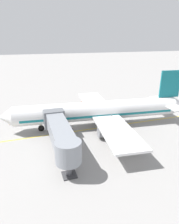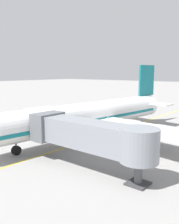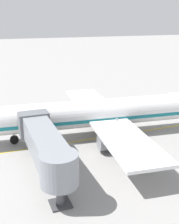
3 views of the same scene
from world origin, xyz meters
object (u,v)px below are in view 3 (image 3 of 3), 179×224
at_px(baggage_cart_second_in_train, 125,104).
at_px(baggage_cart_third_in_train, 138,103).
at_px(baggage_cart_front, 109,105).
at_px(ground_crew_loader, 71,106).
at_px(parked_airliner, 99,113).
at_px(ground_crew_wing_walker, 95,113).
at_px(baggage_tug_lead, 55,114).
at_px(jet_bridge, 45,144).

distance_m(baggage_cart_second_in_train, baggage_cart_third_in_train, 2.69).
distance_m(baggage_cart_front, ground_crew_loader, 6.72).
distance_m(parked_airliner, baggage_cart_second_in_train, 12.93).
relative_size(ground_crew_wing_walker, ground_crew_loader, 1.00).
bearing_deg(ground_crew_wing_walker, baggage_tug_lead, 66.78).
bearing_deg(parked_airliner, baggage_cart_front, -32.03).
distance_m(jet_bridge, baggage_cart_front, 23.52).
height_order(baggage_tug_lead, baggage_cart_third_in_train, baggage_tug_lead).
distance_m(parked_airliner, baggage_cart_third_in_train, 14.99).
relative_size(parked_airliner, baggage_cart_front, 12.66).
height_order(parked_airliner, baggage_cart_second_in_train, parked_airliner).
xyz_separation_m(parked_airliner, baggage_cart_third_in_train, (9.25, -11.59, -2.24)).
bearing_deg(parked_airliner, baggage_tug_lead, 23.74).
bearing_deg(jet_bridge, baggage_tug_lead, -17.42).
bearing_deg(ground_crew_wing_walker, baggage_cart_front, -50.28).
bearing_deg(baggage_cart_front, ground_crew_wing_walker, 129.72).
xyz_separation_m(jet_bridge, baggage_tug_lead, (16.82, -5.28, -2.74)).
bearing_deg(baggage_cart_third_in_train, baggage_cart_second_in_train, 92.67).
relative_size(baggage_cart_second_in_train, ground_crew_loader, 1.75).
relative_size(jet_bridge, baggage_cart_second_in_train, 4.78).
relative_size(jet_bridge, baggage_tug_lead, 5.37).
bearing_deg(baggage_cart_second_in_train, baggage_cart_front, 76.07).
distance_m(jet_bridge, baggage_cart_third_in_train, 27.04).
bearing_deg(baggage_cart_third_in_train, ground_crew_wing_walker, 106.50).
relative_size(parked_airliner, baggage_cart_second_in_train, 12.66).
bearing_deg(jet_bridge, baggage_cart_front, -41.12).
height_order(baggage_cart_front, baggage_cart_third_in_train, same).
relative_size(baggage_cart_second_in_train, ground_crew_wing_walker, 1.75).
bearing_deg(parked_airliner, ground_crew_loader, 1.64).
distance_m(baggage_cart_third_in_train, ground_crew_loader, 12.16).
bearing_deg(baggage_tug_lead, baggage_cart_third_in_train, -89.14).
distance_m(baggage_cart_second_in_train, ground_crew_loader, 9.56).
xyz_separation_m(baggage_tug_lead, baggage_cart_third_in_train, (0.23, -15.55, 0.24)).
distance_m(baggage_tug_lead, ground_crew_wing_walker, 6.57).
bearing_deg(parked_airliner, jet_bridge, 130.19).
bearing_deg(baggage_cart_second_in_train, baggage_cart_third_in_train, -87.33).
distance_m(parked_airliner, baggage_cart_front, 11.78).
relative_size(parked_airliner, jet_bridge, 2.65).
bearing_deg(ground_crew_loader, baggage_cart_second_in_train, -105.24).
distance_m(baggage_cart_front, baggage_cart_second_in_train, 2.84).
bearing_deg(baggage_tug_lead, parked_airliner, -156.26).
xyz_separation_m(baggage_cart_second_in_train, ground_crew_loader, (2.51, 9.23, 0.00)).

